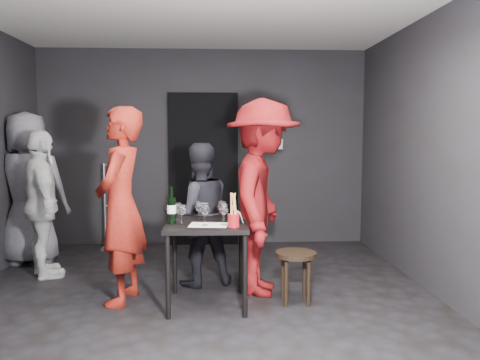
{
  "coord_description": "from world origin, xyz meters",
  "views": [
    {
      "loc": [
        0.18,
        -4.04,
        1.53
      ],
      "look_at": [
        0.4,
        0.25,
        1.11
      ],
      "focal_mm": 35.0,
      "sensor_mm": 36.0,
      "label": 1
    }
  ],
  "objects_px": {
    "man_maroon": "(263,174)",
    "woman_black": "(199,217)",
    "hand_truck": "(118,232)",
    "breadstick_cup": "(233,210)",
    "wine_bottle": "(172,209)",
    "stool": "(296,261)",
    "bystander_cream": "(42,200)",
    "tasting_table": "(207,233)",
    "server_red": "(120,187)",
    "bystander_grey": "(28,173)"
  },
  "relations": [
    {
      "from": "man_maroon",
      "to": "woman_black",
      "type": "bearing_deg",
      "value": 77.78
    },
    {
      "from": "hand_truck",
      "to": "breadstick_cup",
      "type": "xyz_separation_m",
      "value": [
        1.48,
        -2.41,
        0.68
      ]
    },
    {
      "from": "wine_bottle",
      "to": "breadstick_cup",
      "type": "xyz_separation_m",
      "value": [
        0.54,
        -0.19,
        0.01
      ]
    },
    {
      "from": "woman_black",
      "to": "stool",
      "type": "bearing_deg",
      "value": 130.03
    },
    {
      "from": "breadstick_cup",
      "to": "bystander_cream",
      "type": "bearing_deg",
      "value": 150.8
    },
    {
      "from": "woman_black",
      "to": "wine_bottle",
      "type": "xyz_separation_m",
      "value": [
        -0.21,
        -0.61,
        0.18
      ]
    },
    {
      "from": "hand_truck",
      "to": "tasting_table",
      "type": "bearing_deg",
      "value": -57.65
    },
    {
      "from": "tasting_table",
      "to": "woman_black",
      "type": "relative_size",
      "value": 0.54
    },
    {
      "from": "bystander_cream",
      "to": "wine_bottle",
      "type": "height_order",
      "value": "bystander_cream"
    },
    {
      "from": "tasting_table",
      "to": "server_red",
      "type": "bearing_deg",
      "value": 171.48
    },
    {
      "from": "tasting_table",
      "to": "wine_bottle",
      "type": "relative_size",
      "value": 2.29
    },
    {
      "from": "stool",
      "to": "woman_black",
      "type": "height_order",
      "value": "woman_black"
    },
    {
      "from": "server_red",
      "to": "bystander_cream",
      "type": "xyz_separation_m",
      "value": [
        -0.99,
        0.79,
        -0.22
      ]
    },
    {
      "from": "tasting_table",
      "to": "woman_black",
      "type": "distance_m",
      "value": 0.6
    },
    {
      "from": "woman_black",
      "to": "bystander_grey",
      "type": "bearing_deg",
      "value": -40.49
    },
    {
      "from": "tasting_table",
      "to": "breadstick_cup",
      "type": "distance_m",
      "value": 0.39
    },
    {
      "from": "bystander_cream",
      "to": "wine_bottle",
      "type": "bearing_deg",
      "value": -152.22
    },
    {
      "from": "hand_truck",
      "to": "breadstick_cup",
      "type": "distance_m",
      "value": 2.91
    },
    {
      "from": "stool",
      "to": "wine_bottle",
      "type": "bearing_deg",
      "value": -178.45
    },
    {
      "from": "hand_truck",
      "to": "stool",
      "type": "height_order",
      "value": "hand_truck"
    },
    {
      "from": "bystander_cream",
      "to": "woman_black",
      "type": "bearing_deg",
      "value": -130.53
    },
    {
      "from": "tasting_table",
      "to": "breadstick_cup",
      "type": "xyz_separation_m",
      "value": [
        0.23,
        -0.21,
        0.24
      ]
    },
    {
      "from": "bystander_grey",
      "to": "wine_bottle",
      "type": "distance_m",
      "value": 2.35
    },
    {
      "from": "stool",
      "to": "woman_black",
      "type": "relative_size",
      "value": 0.34
    },
    {
      "from": "tasting_table",
      "to": "bystander_cream",
      "type": "relative_size",
      "value": 0.45
    },
    {
      "from": "man_maroon",
      "to": "breadstick_cup",
      "type": "relative_size",
      "value": 7.45
    },
    {
      "from": "tasting_table",
      "to": "woman_black",
      "type": "height_order",
      "value": "woman_black"
    },
    {
      "from": "bystander_grey",
      "to": "woman_black",
      "type": "bearing_deg",
      "value": 155.53
    },
    {
      "from": "server_red",
      "to": "woman_black",
      "type": "height_order",
      "value": "server_red"
    },
    {
      "from": "tasting_table",
      "to": "server_red",
      "type": "distance_m",
      "value": 0.89
    },
    {
      "from": "server_red",
      "to": "bystander_cream",
      "type": "height_order",
      "value": "server_red"
    },
    {
      "from": "breadstick_cup",
      "to": "tasting_table",
      "type": "bearing_deg",
      "value": 137.63
    },
    {
      "from": "wine_bottle",
      "to": "breadstick_cup",
      "type": "distance_m",
      "value": 0.57
    },
    {
      "from": "server_red",
      "to": "tasting_table",
      "type": "bearing_deg",
      "value": 88.21
    },
    {
      "from": "man_maroon",
      "to": "bystander_grey",
      "type": "distance_m",
      "value": 2.89
    },
    {
      "from": "hand_truck",
      "to": "bystander_cream",
      "type": "relative_size",
      "value": 0.68
    },
    {
      "from": "hand_truck",
      "to": "stool",
      "type": "distance_m",
      "value": 3.01
    },
    {
      "from": "hand_truck",
      "to": "man_maroon",
      "type": "bearing_deg",
      "value": -44.05
    },
    {
      "from": "bystander_grey",
      "to": "wine_bottle",
      "type": "height_order",
      "value": "bystander_grey"
    },
    {
      "from": "bystander_cream",
      "to": "breadstick_cup",
      "type": "relative_size",
      "value": 5.38
    },
    {
      "from": "hand_truck",
      "to": "bystander_cream",
      "type": "height_order",
      "value": "bystander_cream"
    },
    {
      "from": "woman_black",
      "to": "breadstick_cup",
      "type": "height_order",
      "value": "woman_black"
    },
    {
      "from": "wine_bottle",
      "to": "tasting_table",
      "type": "bearing_deg",
      "value": 4.14
    },
    {
      "from": "stool",
      "to": "woman_black",
      "type": "bearing_deg",
      "value": 147.1
    },
    {
      "from": "tasting_table",
      "to": "man_maroon",
      "type": "xyz_separation_m",
      "value": [
        0.53,
        0.31,
        0.51
      ]
    },
    {
      "from": "wine_bottle",
      "to": "bystander_grey",
      "type": "bearing_deg",
      "value": 140.58
    },
    {
      "from": "woman_black",
      "to": "server_red",
      "type": "bearing_deg",
      "value": 17.55
    },
    {
      "from": "tasting_table",
      "to": "hand_truck",
      "type": "bearing_deg",
      "value": 119.7
    },
    {
      "from": "tasting_table",
      "to": "bystander_grey",
      "type": "xyz_separation_m",
      "value": [
        -2.12,
        1.46,
        0.43
      ]
    },
    {
      "from": "man_maroon",
      "to": "hand_truck",
      "type": "bearing_deg",
      "value": 55.17
    }
  ]
}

